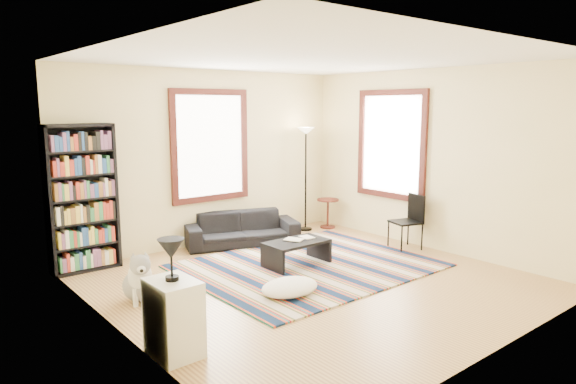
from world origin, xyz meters
TOP-DOWN VIEW (x-y plane):
  - floor at (0.00, 0.00)m, footprint 5.00×5.00m
  - ceiling at (0.00, 0.00)m, footprint 5.00×5.00m
  - wall_back at (0.00, 2.55)m, footprint 5.00×0.10m
  - wall_front at (0.00, -2.55)m, footprint 5.00×0.10m
  - wall_left at (-2.55, 0.00)m, footprint 0.10×5.00m
  - wall_right at (2.55, 0.00)m, footprint 0.10×5.00m
  - window_back at (0.00, 2.47)m, footprint 1.20×0.06m
  - window_right at (2.47, 0.80)m, footprint 0.06×1.20m
  - rug at (0.37, 0.50)m, footprint 3.29×2.63m
  - sofa at (0.30, 2.05)m, footprint 1.94×1.29m
  - bookshelf at (-2.10, 2.32)m, footprint 0.90×0.30m
  - coffee_table at (0.25, 0.62)m, footprint 1.02×0.81m
  - book_a at (0.15, 0.62)m, footprint 0.31×0.28m
  - book_b at (0.40, 0.67)m, footprint 0.18×0.23m
  - floor_cushion at (-0.54, -0.19)m, footprint 0.87×0.75m
  - floor_lamp at (1.77, 2.15)m, footprint 0.32×0.32m
  - side_table at (2.20, 2.01)m, footprint 0.51×0.51m
  - folding_chair at (2.15, 0.21)m, footprint 0.52×0.50m
  - white_cabinet at (-2.30, -0.68)m, footprint 0.39×0.51m
  - table_lamp at (-2.30, -0.68)m, footprint 0.24×0.24m
  - dog at (-2.00, 0.77)m, footprint 0.59×0.70m

SIDE VIEW (x-z plane):
  - floor at x=0.00m, z-range -0.10..0.00m
  - rug at x=0.37m, z-range 0.00..0.02m
  - floor_cushion at x=-0.54m, z-range 0.00..0.18m
  - coffee_table at x=0.25m, z-range 0.00..0.36m
  - sofa at x=0.30m, z-range 0.00..0.53m
  - side_table at x=2.20m, z-range 0.00..0.54m
  - dog at x=-2.00m, z-range 0.00..0.59m
  - white_cabinet at x=-2.30m, z-range 0.00..0.70m
  - book_b at x=0.40m, z-range 0.36..0.38m
  - book_a at x=0.15m, z-range 0.36..0.38m
  - folding_chair at x=2.15m, z-range 0.00..0.86m
  - table_lamp at x=-2.30m, z-range 0.70..1.08m
  - floor_lamp at x=1.77m, z-range 0.00..1.86m
  - bookshelf at x=-2.10m, z-range 0.00..2.00m
  - wall_back at x=0.00m, z-range 0.00..2.80m
  - wall_front at x=0.00m, z-range 0.00..2.80m
  - wall_left at x=-2.55m, z-range 0.00..2.80m
  - wall_right at x=2.55m, z-range 0.00..2.80m
  - window_back at x=0.00m, z-range 0.80..2.40m
  - window_right at x=2.47m, z-range 0.80..2.40m
  - ceiling at x=0.00m, z-range 2.80..2.90m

